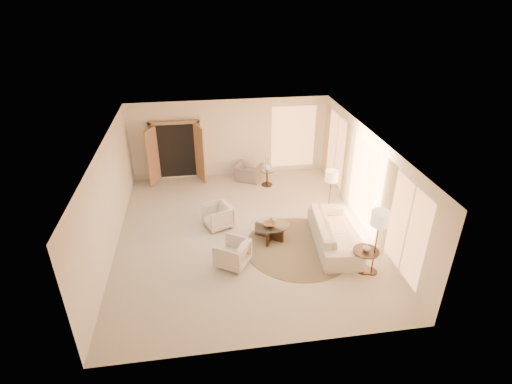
{
  "coord_description": "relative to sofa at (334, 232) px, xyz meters",
  "views": [
    {
      "loc": [
        -1.07,
        -9.41,
        6.38
      ],
      "look_at": [
        0.4,
        0.4,
        1.1
      ],
      "focal_mm": 28.0,
      "sensor_mm": 36.0,
      "label": 1
    }
  ],
  "objects": [
    {
      "name": "windows_right",
      "position": [
        1.11,
        0.96,
        0.98
      ],
      "size": [
        0.1,
        6.4,
        2.4
      ],
      "primitive_type": null,
      "color": "#FCA664",
      "rests_on": "room"
    },
    {
      "name": "floor_lamp_far",
      "position": [
        0.56,
        -1.29,
        1.1
      ],
      "size": [
        0.42,
        0.42,
        1.74
      ],
      "rotation": [
        0.0,
        0.0,
        0.14
      ],
      "color": "black",
      "rests_on": "room"
    },
    {
      "name": "accent_chair",
      "position": [
        -1.77,
        4.26,
        0.02
      ],
      "size": [
        1.08,
        0.95,
        0.79
      ],
      "primitive_type": "imported",
      "rotation": [
        0.0,
        0.0,
        2.65
      ],
      "color": "gray",
      "rests_on": "room"
    },
    {
      "name": "end_table",
      "position": [
        0.4,
        -1.19,
        0.04
      ],
      "size": [
        0.63,
        0.63,
        0.6
      ],
      "rotation": [
        0.0,
        0.0,
        0.4
      ],
      "color": "black",
      "rests_on": "room"
    },
    {
      "name": "bowl",
      "position": [
        -1.68,
        0.52,
        0.09
      ],
      "size": [
        0.34,
        0.34,
        0.08
      ],
      "primitive_type": "imported",
      "rotation": [
        0.0,
        0.0,
        -0.06
      ],
      "color": "brown",
      "rests_on": "coffee_table"
    },
    {
      "name": "side_vase",
      "position": [
        -1.17,
        3.77,
        0.32
      ],
      "size": [
        0.3,
        0.3,
        0.24
      ],
      "primitive_type": "imported",
      "rotation": [
        0.0,
        0.0,
        0.4
      ],
      "color": "silver",
      "rests_on": "side_table"
    },
    {
      "name": "end_vase",
      "position": [
        0.4,
        -1.19,
        0.31
      ],
      "size": [
        0.24,
        0.24,
        0.19
      ],
      "primitive_type": "imported",
      "rotation": [
        0.0,
        0.0,
        0.42
      ],
      "color": "silver",
      "rests_on": "end_table"
    },
    {
      "name": "window_back_corner",
      "position": [
        -0.04,
        4.81,
        0.98
      ],
      "size": [
        1.7,
        0.1,
        2.4
      ],
      "primitive_type": null,
      "color": "#FCA664",
      "rests_on": "room"
    },
    {
      "name": "area_rug",
      "position": [
        -0.94,
        -0.0,
        -0.37
      ],
      "size": [
        3.72,
        3.72,
        0.01
      ],
      "primitive_type": "cylinder",
      "rotation": [
        0.0,
        0.0,
        0.32
      ],
      "color": "#443827",
      "rests_on": "room"
    },
    {
      "name": "sofa",
      "position": [
        0.0,
        0.0,
        0.0
      ],
      "size": [
        1.25,
        2.65,
        0.75
      ],
      "primitive_type": "imported",
      "rotation": [
        0.0,
        0.0,
        1.47
      ],
      "color": "silver",
      "rests_on": "room"
    },
    {
      "name": "room",
      "position": [
        -2.34,
        0.86,
        1.02
      ],
      "size": [
        7.04,
        8.04,
        2.83
      ],
      "color": "beige",
      "rests_on": "ground"
    },
    {
      "name": "armchair_right",
      "position": [
        -2.8,
        -0.48,
        0.01
      ],
      "size": [
        0.98,
        0.99,
        0.76
      ],
      "primitive_type": "imported",
      "rotation": [
        0.0,
        0.0,
        -2.13
      ],
      "color": "silver",
      "rests_on": "room"
    },
    {
      "name": "side_table",
      "position": [
        -1.17,
        3.77,
        -0.02
      ],
      "size": [
        0.5,
        0.5,
        0.58
      ],
      "rotation": [
        0.0,
        0.0,
        0.11
      ],
      "color": "black",
      "rests_on": "room"
    },
    {
      "name": "french_doors",
      "position": [
        -4.24,
        4.67,
        0.69
      ],
      "size": [
        1.95,
        0.66,
        2.16
      ],
      "color": "#AB8056",
      "rests_on": "room"
    },
    {
      "name": "floor_lamp_near",
      "position": [
        0.28,
        1.36,
        0.95
      ],
      "size": [
        0.38,
        0.38,
        1.56
      ],
      "rotation": [
        0.0,
        0.0,
        -0.01
      ],
      "color": "black",
      "rests_on": "room"
    },
    {
      "name": "curtains_right",
      "position": [
        1.06,
        1.86,
        0.93
      ],
      "size": [
        0.06,
        5.2,
        2.6
      ],
      "primitive_type": null,
      "color": "#BCB384",
      "rests_on": "room"
    },
    {
      "name": "coffee_table",
      "position": [
        -1.68,
        0.52,
        -0.11
      ],
      "size": [
        1.45,
        1.45,
        0.43
      ],
      "rotation": [
        0.0,
        0.0,
        0.31
      ],
      "color": "black",
      "rests_on": "room"
    },
    {
      "name": "armchair_left",
      "position": [
        -3.04,
        1.35,
        0.01
      ],
      "size": [
        0.92,
        0.95,
        0.76
      ],
      "primitive_type": "imported",
      "rotation": [
        0.0,
        0.0,
        -1.2
      ],
      "color": "silver",
      "rests_on": "room"
    }
  ]
}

